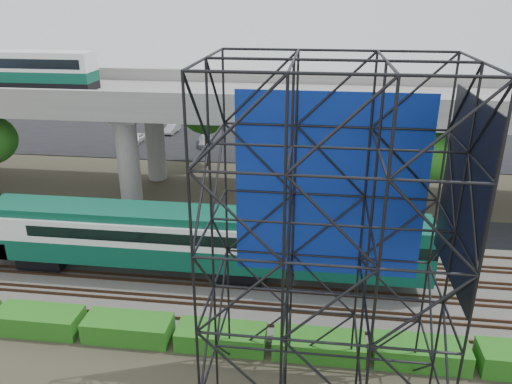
# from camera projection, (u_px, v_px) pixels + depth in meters

# --- Properties ---
(ground) EXTENTS (140.00, 140.00, 0.00)m
(ground) POSITION_uv_depth(u_px,v_px,m) (219.00, 297.00, 30.03)
(ground) COLOR #474233
(ground) RESTS_ON ground
(ballast_bed) EXTENTS (90.00, 12.00, 0.20)m
(ballast_bed) POSITION_uv_depth(u_px,v_px,m) (225.00, 278.00, 31.83)
(ballast_bed) COLOR slate
(ballast_bed) RESTS_ON ground
(service_road) EXTENTS (90.00, 5.00, 0.08)m
(service_road) POSITION_uv_depth(u_px,v_px,m) (245.00, 222.00, 39.67)
(service_road) COLOR black
(service_road) RESTS_ON ground
(parking_lot) EXTENTS (90.00, 18.00, 0.08)m
(parking_lot) POSITION_uv_depth(u_px,v_px,m) (273.00, 141.00, 61.30)
(parking_lot) COLOR black
(parking_lot) RESTS_ON ground
(harbor_water) EXTENTS (140.00, 40.00, 0.03)m
(harbor_water) POSITION_uv_depth(u_px,v_px,m) (286.00, 104.00, 81.55)
(harbor_water) COLOR slate
(harbor_water) RESTS_ON ground
(rail_tracks) EXTENTS (90.00, 9.52, 0.16)m
(rail_tracks) POSITION_uv_depth(u_px,v_px,m) (225.00, 276.00, 31.76)
(rail_tracks) COLOR #472D1E
(rail_tracks) RESTS_ON ballast_bed
(commuter_train) EXTENTS (29.30, 3.06, 4.30)m
(commuter_train) POSITION_uv_depth(u_px,v_px,m) (170.00, 236.00, 31.20)
(commuter_train) COLOR black
(commuter_train) RESTS_ON rail_tracks
(overpass) EXTENTS (80.00, 12.00, 12.40)m
(overpass) POSITION_uv_depth(u_px,v_px,m) (237.00, 106.00, 41.86)
(overpass) COLOR #9E9B93
(overpass) RESTS_ON ground
(scaffold_tower) EXTENTS (9.36, 6.36, 15.00)m
(scaffold_tower) POSITION_uv_depth(u_px,v_px,m) (328.00, 261.00, 19.17)
(scaffold_tower) COLOR black
(scaffold_tower) RESTS_ON ground
(hedge_strip) EXTENTS (34.60, 1.80, 1.20)m
(hedge_strip) POSITION_uv_depth(u_px,v_px,m) (221.00, 336.00, 25.74)
(hedge_strip) COLOR #1A6116
(hedge_strip) RESTS_ON ground
(trees) EXTENTS (40.94, 16.94, 7.69)m
(trees) POSITION_uv_depth(u_px,v_px,m) (201.00, 134.00, 43.38)
(trees) COLOR #382314
(trees) RESTS_ON ground
(suv) EXTENTS (5.17, 2.69, 1.39)m
(suv) POSITION_uv_depth(u_px,v_px,m) (75.00, 207.00, 40.59)
(suv) COLOR black
(suv) RESTS_ON service_road
(parked_cars) EXTENTS (37.25, 9.75, 1.30)m
(parked_cars) POSITION_uv_depth(u_px,v_px,m) (287.00, 137.00, 60.55)
(parked_cars) COLOR silver
(parked_cars) RESTS_ON parking_lot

